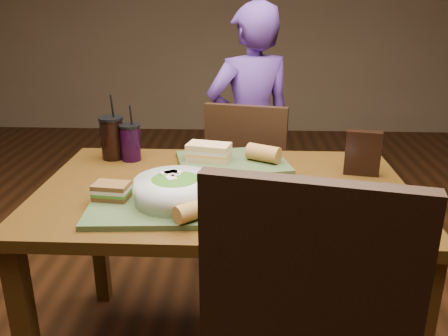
{
  "coord_description": "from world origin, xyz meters",
  "views": [
    {
      "loc": [
        0.07,
        -1.55,
        1.38
      ],
      "look_at": [
        0.0,
        0.0,
        0.82
      ],
      "focal_mm": 38.0,
      "sensor_mm": 36.0,
      "label": 1
    }
  ],
  "objects_px": {
    "tray_near": "(156,205)",
    "cup_berry": "(131,142)",
    "sandwich_near": "(111,191)",
    "cup_cola": "(112,138)",
    "chair_far": "(245,179)",
    "soup_bowl": "(332,203)",
    "salad_bowl": "(175,188)",
    "tray_far": "(232,162)",
    "baguette_far": "(264,153)",
    "chip_bag": "(363,153)",
    "diner": "(250,131)",
    "baguette_near": "(193,211)",
    "dining_table": "(224,210)",
    "sandwich_far": "(209,152)"
  },
  "relations": [
    {
      "from": "tray_near",
      "to": "cup_berry",
      "type": "bearing_deg",
      "value": 111.91
    },
    {
      "from": "sandwich_near",
      "to": "cup_cola",
      "type": "bearing_deg",
      "value": 104.51
    },
    {
      "from": "chair_far",
      "to": "soup_bowl",
      "type": "xyz_separation_m",
      "value": [
        0.27,
        -0.89,
        0.27
      ]
    },
    {
      "from": "salad_bowl",
      "to": "cup_berry",
      "type": "bearing_deg",
      "value": 118.98
    },
    {
      "from": "tray_far",
      "to": "cup_berry",
      "type": "distance_m",
      "value": 0.42
    },
    {
      "from": "baguette_far",
      "to": "chip_bag",
      "type": "relative_size",
      "value": 0.78
    },
    {
      "from": "diner",
      "to": "salad_bowl",
      "type": "xyz_separation_m",
      "value": [
        -0.25,
        -1.17,
        0.13
      ]
    },
    {
      "from": "tray_near",
      "to": "baguette_far",
      "type": "height_order",
      "value": "baguette_far"
    },
    {
      "from": "cup_cola",
      "to": "baguette_near",
      "type": "bearing_deg",
      "value": -56.31
    },
    {
      "from": "tray_near",
      "to": "sandwich_near",
      "type": "distance_m",
      "value": 0.16
    },
    {
      "from": "tray_far",
      "to": "baguette_far",
      "type": "height_order",
      "value": "baguette_far"
    },
    {
      "from": "chair_far",
      "to": "baguette_far",
      "type": "height_order",
      "value": "chair_far"
    },
    {
      "from": "tray_far",
      "to": "cup_berry",
      "type": "height_order",
      "value": "cup_berry"
    },
    {
      "from": "chair_far",
      "to": "cup_cola",
      "type": "xyz_separation_m",
      "value": [
        -0.55,
        -0.41,
        0.33
      ]
    },
    {
      "from": "tray_far",
      "to": "baguette_far",
      "type": "xyz_separation_m",
      "value": [
        0.12,
        -0.0,
        0.04
      ]
    },
    {
      "from": "dining_table",
      "to": "sandwich_near",
      "type": "distance_m",
      "value": 0.41
    },
    {
      "from": "diner",
      "to": "cup_berry",
      "type": "xyz_separation_m",
      "value": [
        -0.49,
        -0.72,
        0.14
      ]
    },
    {
      "from": "baguette_near",
      "to": "chip_bag",
      "type": "xyz_separation_m",
      "value": [
        0.59,
        0.45,
        0.04
      ]
    },
    {
      "from": "salad_bowl",
      "to": "soup_bowl",
      "type": "height_order",
      "value": "salad_bowl"
    },
    {
      "from": "dining_table",
      "to": "diner",
      "type": "height_order",
      "value": "diner"
    },
    {
      "from": "chip_bag",
      "to": "diner",
      "type": "bearing_deg",
      "value": 127.24
    },
    {
      "from": "salad_bowl",
      "to": "cup_berry",
      "type": "xyz_separation_m",
      "value": [
        -0.25,
        0.45,
        0.01
      ]
    },
    {
      "from": "dining_table",
      "to": "tray_near",
      "type": "distance_m",
      "value": 0.3
    },
    {
      "from": "tray_far",
      "to": "salad_bowl",
      "type": "distance_m",
      "value": 0.45
    },
    {
      "from": "salad_bowl",
      "to": "cup_cola",
      "type": "height_order",
      "value": "cup_cola"
    },
    {
      "from": "soup_bowl",
      "to": "baguette_far",
      "type": "relative_size",
      "value": 1.34
    },
    {
      "from": "tray_far",
      "to": "cup_berry",
      "type": "relative_size",
      "value": 1.82
    },
    {
      "from": "tray_near",
      "to": "tray_far",
      "type": "bearing_deg",
      "value": 61.68
    },
    {
      "from": "diner",
      "to": "soup_bowl",
      "type": "xyz_separation_m",
      "value": [
        0.25,
        -1.18,
        0.09
      ]
    },
    {
      "from": "tray_far",
      "to": "chip_bag",
      "type": "xyz_separation_m",
      "value": [
        0.49,
        -0.09,
        0.08
      ]
    },
    {
      "from": "tray_far",
      "to": "cup_cola",
      "type": "height_order",
      "value": "cup_cola"
    },
    {
      "from": "diner",
      "to": "baguette_far",
      "type": "xyz_separation_m",
      "value": [
        0.05,
        -0.76,
        0.12
      ]
    },
    {
      "from": "baguette_near",
      "to": "cup_berry",
      "type": "xyz_separation_m",
      "value": [
        -0.32,
        0.58,
        0.03
      ]
    },
    {
      "from": "chair_far",
      "to": "dining_table",
      "type": "bearing_deg",
      "value": -95.94
    },
    {
      "from": "tray_far",
      "to": "cup_cola",
      "type": "distance_m",
      "value": 0.51
    },
    {
      "from": "diner",
      "to": "sandwich_near",
      "type": "distance_m",
      "value": 1.25
    },
    {
      "from": "tray_far",
      "to": "salad_bowl",
      "type": "height_order",
      "value": "salad_bowl"
    },
    {
      "from": "sandwich_near",
      "to": "cup_berry",
      "type": "height_order",
      "value": "cup_berry"
    },
    {
      "from": "baguette_near",
      "to": "cup_cola",
      "type": "height_order",
      "value": "cup_cola"
    },
    {
      "from": "chair_far",
      "to": "salad_bowl",
      "type": "bearing_deg",
      "value": -104.05
    },
    {
      "from": "soup_bowl",
      "to": "cup_cola",
      "type": "bearing_deg",
      "value": 149.72
    },
    {
      "from": "sandwich_far",
      "to": "cup_berry",
      "type": "bearing_deg",
      "value": 173.46
    },
    {
      "from": "chair_far",
      "to": "soup_bowl",
      "type": "relative_size",
      "value": 5.14
    },
    {
      "from": "diner",
      "to": "tray_near",
      "type": "relative_size",
      "value": 3.26
    },
    {
      "from": "sandwich_far",
      "to": "baguette_far",
      "type": "bearing_deg",
      "value": -1.52
    },
    {
      "from": "cup_cola",
      "to": "cup_berry",
      "type": "distance_m",
      "value": 0.08
    },
    {
      "from": "tray_near",
      "to": "cup_cola",
      "type": "height_order",
      "value": "cup_cola"
    },
    {
      "from": "sandwich_far",
      "to": "chip_bag",
      "type": "xyz_separation_m",
      "value": [
        0.58,
        -0.09,
        0.03
      ]
    },
    {
      "from": "cup_berry",
      "to": "chair_far",
      "type": "bearing_deg",
      "value": 42.61
    },
    {
      "from": "soup_bowl",
      "to": "sandwich_near",
      "type": "bearing_deg",
      "value": 178.16
    }
  ]
}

